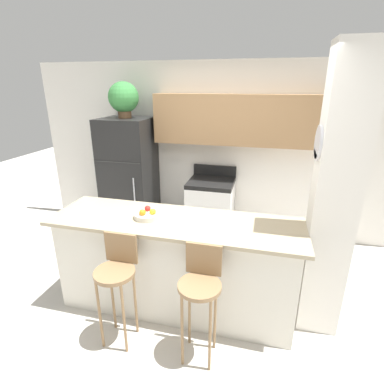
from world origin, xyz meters
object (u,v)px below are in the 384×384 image
Objects in this scene: bar_stool_right at (200,287)px; potted_plant_on_fridge at (124,98)px; fruit_bowl at (148,214)px; refrigerator at (129,177)px; bar_stool_left at (117,274)px; trash_bin at (162,229)px; stove_range at (211,209)px.

potted_plant_on_fridge is (-1.58, 2.05, 1.36)m from bar_stool_right.
potted_plant_on_fridge is 2.07m from fruit_bowl.
fruit_bowl is at bearing 142.12° from bar_stool_right.
refrigerator is 3.58× the size of potted_plant_on_fridge.
bar_stool_left is 1.90m from trash_bin.
fruit_bowl reaches higher than trash_bin.
refrigerator is at bearing 157.44° from trash_bin.
fruit_bowl is at bearing -101.46° from stove_range.
refrigerator is at bearing 127.61° from bar_stool_right.
bar_stool_right reaches higher than trash_bin.
potted_plant_on_fridge is 1.30× the size of trash_bin.
trash_bin is (-0.68, -0.29, -0.27)m from stove_range.
potted_plant_on_fridge is at bearing -177.65° from stove_range.
stove_range reaches higher than bar_stool_right.
fruit_bowl is at bearing -58.86° from potted_plant_on_fridge.
bar_stool_left is 3.94× the size of fruit_bowl.
potted_plant_on_fridge reaches higher than stove_range.
stove_range is at bearing 78.61° from bar_stool_left.
stove_range is at bearing 98.59° from bar_stool_right.
bar_stool_left and bar_stool_right have the same top height.
fruit_bowl is at bearing -58.86° from refrigerator.
fruit_bowl is (-0.33, -1.60, 0.58)m from stove_range.
trash_bin is at bearing -22.57° from potted_plant_on_fridge.
bar_stool_left is (0.84, -2.05, -0.20)m from refrigerator.
trash_bin is at bearing -22.56° from refrigerator.
refrigerator is 1.82m from fruit_bowl.
fruit_bowl reaches higher than stove_range.
bar_stool_left is at bearing -101.19° from fruit_bowl.
refrigerator is at bearing -62.23° from potted_plant_on_fridge.
bar_stool_right is 2.93m from potted_plant_on_fridge.
potted_plant_on_fridge is at bearing 117.77° from refrigerator.
bar_stool_left is 0.62m from fruit_bowl.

